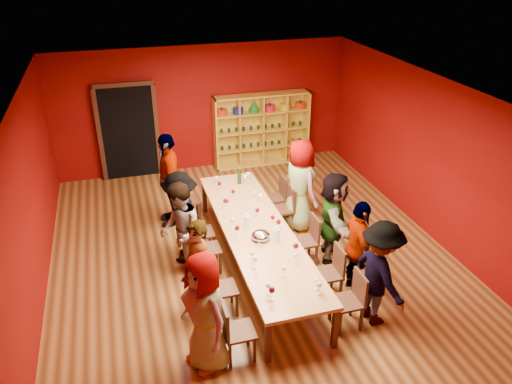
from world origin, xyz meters
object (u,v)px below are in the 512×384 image
(shelving_unit, at_px, (261,126))
(person_right_3, at_px, (300,185))
(chair_person_left_4, at_px, (186,198))
(person_right_1, at_px, (358,249))
(chair_person_right_2, at_px, (309,237))
(chair_person_right_3, at_px, (286,206))
(chair_person_left_3, at_px, (197,230))
(person_left_3, at_px, (181,216))
(chair_person_right_1, at_px, (332,270))
(chair_person_right_4, at_px, (278,195))
(person_right_4, at_px, (298,177))
(person_right_0, at_px, (380,274))
(person_left_4, at_px, (169,179))
(tasting_table, at_px, (257,232))
(chair_person_left_0, at_px, (233,329))
(chair_person_left_2, at_px, (203,246))
(person_left_0, at_px, (205,312))
(spittoon_bowl, at_px, (261,236))
(wine_bottle, at_px, (239,178))
(person_left_1, at_px, (198,272))
(person_right_2, at_px, (333,217))
(person_left_2, at_px, (180,232))

(shelving_unit, distance_m, person_right_3, 3.26)
(chair_person_left_4, distance_m, person_right_3, 2.31)
(person_right_1, distance_m, chair_person_right_2, 1.12)
(chair_person_right_3, bearing_deg, chair_person_left_3, -167.76)
(person_left_3, xyz_separation_m, chair_person_right_1, (2.08, -1.78, -0.33))
(chair_person_right_4, relative_size, person_right_4, 0.54)
(person_right_1, distance_m, chair_person_right_3, 2.24)
(chair_person_left_4, distance_m, person_right_0, 4.39)
(person_left_4, distance_m, person_right_1, 3.98)
(tasting_table, relative_size, chair_person_left_0, 5.06)
(person_left_4, distance_m, chair_person_right_3, 2.34)
(chair_person_left_2, bearing_deg, chair_person_right_4, 38.50)
(person_right_1, relative_size, person_right_4, 0.98)
(tasting_table, height_order, person_left_3, person_left_3)
(chair_person_left_2, distance_m, person_left_3, 0.69)
(chair_person_right_1, height_order, person_right_3, person_right_3)
(person_left_0, relative_size, chair_person_right_4, 1.95)
(shelving_unit, xyz_separation_m, person_left_0, (-2.67, -6.27, -0.12))
(chair_person_left_4, height_order, spittoon_bowl, spittoon_bowl)
(chair_person_left_4, bearing_deg, shelving_unit, 45.57)
(wine_bottle, bearing_deg, person_left_1, -115.99)
(chair_person_left_3, bearing_deg, person_right_2, -19.28)
(person_left_4, xyz_separation_m, chair_person_right_2, (2.11, -2.08, -0.45))
(person_left_2, bearing_deg, person_left_0, 2.49)
(chair_person_left_0, relative_size, person_right_1, 0.54)
(chair_person_left_0, xyz_separation_m, wine_bottle, (1.08, 3.73, 0.38))
(person_right_2, bearing_deg, chair_person_left_0, 148.35)
(person_right_3, bearing_deg, person_right_0, 168.74)
(chair_person_left_3, relative_size, chair_person_right_4, 1.00)
(person_left_1, height_order, person_right_3, person_right_3)
(chair_person_right_3, bearing_deg, person_left_3, -169.28)
(person_left_3, distance_m, chair_person_left_4, 1.36)
(person_left_0, relative_size, person_right_0, 1.04)
(chair_person_left_3, bearing_deg, wine_bottle, 45.89)
(person_left_3, height_order, person_left_4, person_left_4)
(person_left_2, bearing_deg, chair_person_left_0, 12.43)
(shelving_unit, xyz_separation_m, person_right_3, (-0.21, -3.25, -0.07))
(person_left_3, bearing_deg, person_left_2, 0.49)
(person_right_3, height_order, spittoon_bowl, person_right_3)
(chair_person_right_2, bearing_deg, person_left_2, 173.65)
(shelving_unit, distance_m, chair_person_left_3, 4.34)
(person_left_3, bearing_deg, spittoon_bowl, 59.93)
(person_left_0, bearing_deg, chair_person_left_2, 148.99)
(chair_person_left_3, distance_m, person_right_1, 2.88)
(chair_person_left_4, distance_m, spittoon_bowl, 2.47)
(chair_person_left_0, distance_m, person_left_3, 2.66)
(chair_person_left_0, relative_size, person_right_3, 0.49)
(chair_person_left_3, distance_m, person_left_3, 0.42)
(person_left_2, bearing_deg, chair_person_right_4, 126.02)
(chair_person_right_3, xyz_separation_m, spittoon_bowl, (-0.94, -1.39, 0.33))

